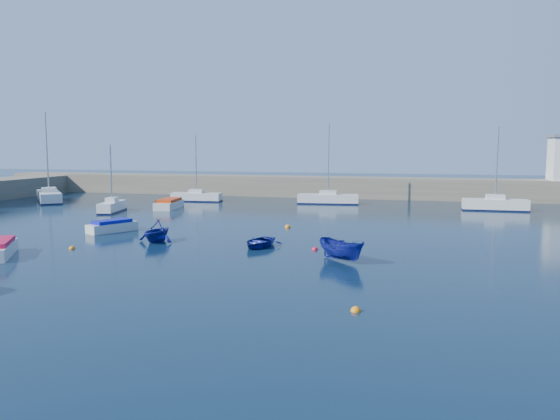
% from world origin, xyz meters
% --- Properties ---
extents(ground, '(220.00, 220.00, 0.00)m').
position_xyz_m(ground, '(0.00, 0.00, 0.00)').
color(ground, '#0C1F34').
rests_on(ground, ground).
extents(back_wall, '(96.00, 4.50, 2.60)m').
position_xyz_m(back_wall, '(0.00, 46.00, 1.30)').
color(back_wall, '#706855').
rests_on(back_wall, ground).
extents(sailboat_3, '(2.42, 5.13, 6.73)m').
position_xyz_m(sailboat_3, '(-19.59, 24.08, 0.59)').
color(sailboat_3, silver).
rests_on(sailboat_3, ground).
extents(sailboat_4, '(7.07, 7.61, 10.56)m').
position_xyz_m(sailboat_4, '(-32.50, 31.30, 0.67)').
color(sailboat_4, silver).
rests_on(sailboat_4, ground).
extents(sailboat_5, '(6.08, 2.13, 7.88)m').
position_xyz_m(sailboat_5, '(-15.68, 36.18, 0.57)').
color(sailboat_5, silver).
rests_on(sailboat_5, ground).
extents(sailboat_6, '(7.09, 2.67, 9.05)m').
position_xyz_m(sailboat_6, '(0.08, 37.43, 0.61)').
color(sailboat_6, silver).
rests_on(sailboat_6, ground).
extents(sailboat_7, '(6.44, 1.86, 8.56)m').
position_xyz_m(sailboat_7, '(17.83, 35.24, 0.66)').
color(sailboat_7, silver).
rests_on(sailboat_7, ground).
extents(motorboat_1, '(2.93, 4.00, 0.93)m').
position_xyz_m(motorboat_1, '(-12.62, 12.78, 0.44)').
color(motorboat_1, silver).
rests_on(motorboat_1, ground).
extents(motorboat_2, '(2.46, 5.27, 1.05)m').
position_xyz_m(motorboat_2, '(-15.51, 28.50, 0.49)').
color(motorboat_2, silver).
rests_on(motorboat_2, ground).
extents(dinghy_center, '(2.78, 3.52, 0.66)m').
position_xyz_m(dinghy_center, '(0.24, 9.53, 0.33)').
color(dinghy_center, navy).
rests_on(dinghy_center, ground).
extents(dinghy_left, '(2.89, 3.24, 1.56)m').
position_xyz_m(dinghy_left, '(-7.15, 9.54, 0.78)').
color(dinghy_left, navy).
rests_on(dinghy_left, ground).
extents(dinghy_right, '(3.47, 3.09, 1.31)m').
position_xyz_m(dinghy_right, '(6.15, 6.45, 0.66)').
color(dinghy_right, navy).
rests_on(dinghy_right, ground).
extents(buoy_0, '(0.40, 0.40, 0.40)m').
position_xyz_m(buoy_0, '(-11.26, 5.82, 0.00)').
color(buoy_0, orange).
rests_on(buoy_0, ground).
extents(buoy_1, '(0.39, 0.39, 0.39)m').
position_xyz_m(buoy_1, '(4.00, 9.44, 0.00)').
color(buoy_1, red).
rests_on(buoy_1, ground).
extents(buoy_3, '(0.48, 0.48, 0.48)m').
position_xyz_m(buoy_3, '(-0.01, 18.39, 0.00)').
color(buoy_3, orange).
rests_on(buoy_3, ground).
extents(buoy_5, '(0.43, 0.43, 0.43)m').
position_xyz_m(buoy_5, '(8.08, -2.97, 0.00)').
color(buoy_5, orange).
rests_on(buoy_5, ground).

